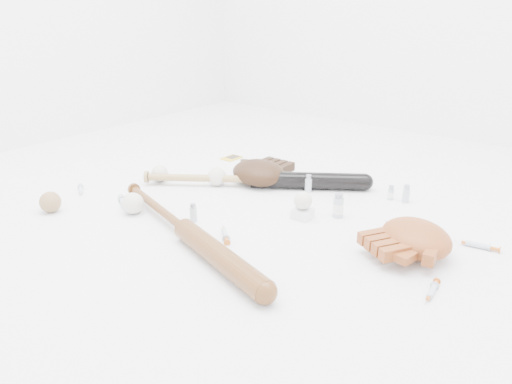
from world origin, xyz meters
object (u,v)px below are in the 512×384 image
Objects in this scene: bat_wood at (185,229)px; glove_dark at (259,172)px; pedestal at (303,214)px; bat_dark at (254,179)px.

glove_dark is (-0.14, 0.56, 0.02)m from bat_wood.
glove_dark reaches higher than pedestal.
bat_wood is 0.43m from pedestal.
bat_wood is at bearing -76.52° from glove_dark.
glove_dark reaches higher than bat_wood.
pedestal is (0.33, -0.13, -0.02)m from bat_dark.
glove_dark is 4.37× the size of pedestal.
glove_dark is 0.39m from pedestal.
bat_dark is 14.99× the size of pedestal.
bat_dark is 0.05m from glove_dark.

